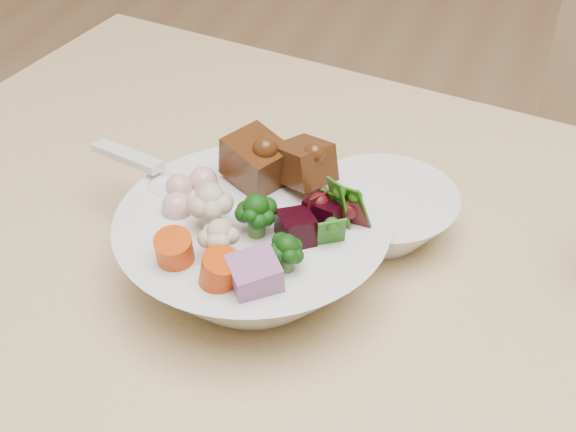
{
  "coord_description": "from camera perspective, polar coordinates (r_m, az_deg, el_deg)",
  "views": [
    {
      "loc": [
        -0.22,
        -0.29,
        1.16
      ],
      "look_at": [
        -0.39,
        0.21,
        0.75
      ],
      "focal_mm": 50.0,
      "sensor_mm": 36.0,
      "label": 1
    }
  ],
  "objects": [
    {
      "name": "soup_spoon",
      "position": [
        0.72,
        -9.07,
        2.55
      ],
      "size": [
        0.13,
        0.07,
        0.03
      ],
      "rotation": [
        0.0,
        0.0,
        -0.4
      ],
      "color": "silver",
      "rests_on": "food_bowl"
    },
    {
      "name": "food_bowl",
      "position": [
        0.68,
        -2.32,
        -2.13
      ],
      "size": [
        0.23,
        0.23,
        0.12
      ],
      "color": "silver",
      "rests_on": "dining_table"
    },
    {
      "name": "side_bowl",
      "position": [
        0.74,
        6.73,
        0.07
      ],
      "size": [
        0.14,
        0.14,
        0.05
      ],
      "primitive_type": null,
      "color": "silver",
      "rests_on": "dining_table"
    }
  ]
}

